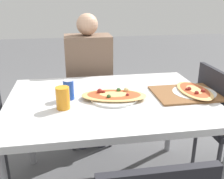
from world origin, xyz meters
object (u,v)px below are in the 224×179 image
Objects in this scene: pizza_main at (114,96)px; person_seated at (89,71)px; chair_side_right at (223,119)px; pizza_second at (194,91)px; chair_far_seated at (89,89)px; dining_table at (110,107)px; soda_can at (69,90)px; drink_glass at (63,98)px.

person_seated is at bearing 98.14° from pizza_main.
chair_side_right is 2.40× the size of pizza_second.
chair_far_seated is 0.73× the size of person_seated.
chair_far_seated and chair_side_right have the same top height.
dining_table is at bearing 146.31° from pizza_main.
person_seated is at bearing 96.57° from dining_table.
chair_far_seated is 6.97× the size of soda_can.
chair_side_right is at bearing 7.17° from drink_glass.
chair_side_right is 6.72× the size of drink_glass.
drink_glass is at bearing 77.00° from chair_far_seated.
chair_far_seated is 1.07m from pizza_second.
dining_table is at bearing 95.66° from chair_far_seated.
pizza_second is (0.85, 0.09, -0.05)m from drink_glass.
pizza_main is at bearing 179.80° from pizza_second.
chair_side_right is 0.37m from pizza_second.
pizza_main is (0.10, -0.82, 0.25)m from chair_far_seated.
chair_far_seated is 0.87m from pizza_main.
chair_side_right is (0.92, -0.78, 0.00)m from chair_far_seated.
chair_far_seated is at bearing -90.00° from person_seated.
chair_side_right reaches higher than soda_can.
person_seated is at bearing 131.95° from pizza_second.
pizza_main is 0.54m from pizza_second.
chair_side_right is 0.73× the size of person_seated.
chair_far_seated is at bearing 77.00° from drink_glass.
soda_can is at bearing 173.44° from dining_table.
soda_can is 0.14m from drink_glass.
chair_side_right is 1.13m from soda_can.
dining_table is 2.91× the size of pizza_main.
dining_table is 0.70m from person_seated.
drink_glass is 0.86m from pizza_second.
chair_side_right is at bearing 10.07° from pizza_second.
dining_table is 1.48× the size of chair_side_right.
pizza_second is (0.54, -0.00, -0.00)m from pizza_main.
soda_can is (-1.09, -0.00, 0.29)m from chair_side_right.
person_seated is at bearing 90.00° from chair_far_seated.
pizza_second is (0.64, -0.71, 0.04)m from person_seated.
person_seated reaches higher than pizza_main.
pizza_main is at bearing 97.04° from chair_far_seated.
dining_table is 0.29m from soda_can.
chair_far_seated is 6.72× the size of drink_glass.
pizza_main is 3.55× the size of soda_can.
person_seated reaches higher than soda_can.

